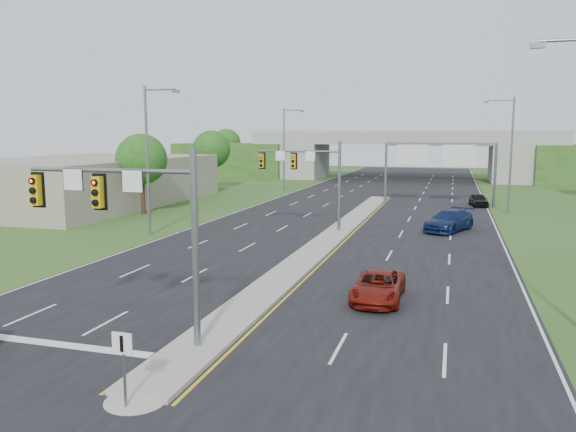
% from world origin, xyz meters
% --- Properties ---
extents(ground, '(240.00, 240.00, 0.00)m').
position_xyz_m(ground, '(0.00, 0.00, 0.00)').
color(ground, '#294E1B').
rests_on(ground, ground).
extents(road, '(24.00, 160.00, 0.02)m').
position_xyz_m(road, '(0.00, 35.00, 0.01)').
color(road, black).
rests_on(road, ground).
extents(median, '(2.00, 54.00, 0.16)m').
position_xyz_m(median, '(0.00, 23.00, 0.10)').
color(median, gray).
rests_on(median, road).
extents(median_nose, '(2.00, 2.00, 0.16)m').
position_xyz_m(median_nose, '(0.00, -4.00, 0.10)').
color(median_nose, gray).
rests_on(median_nose, road).
extents(lane_markings, '(23.72, 160.00, 0.01)m').
position_xyz_m(lane_markings, '(-0.60, 28.91, 0.02)').
color(lane_markings, gold).
rests_on(lane_markings, road).
extents(signal_mast_near, '(6.62, 0.60, 7.00)m').
position_xyz_m(signal_mast_near, '(-2.26, -0.07, 4.73)').
color(signal_mast_near, slate).
rests_on(signal_mast_near, ground).
extents(signal_mast_far, '(6.62, 0.60, 7.00)m').
position_xyz_m(signal_mast_far, '(-2.26, 24.93, 4.73)').
color(signal_mast_far, slate).
rests_on(signal_mast_far, ground).
extents(keep_right_sign, '(0.60, 0.13, 2.20)m').
position_xyz_m(keep_right_sign, '(0.00, -4.53, 1.52)').
color(keep_right_sign, slate).
rests_on(keep_right_sign, ground).
extents(sign_gantry, '(11.58, 0.44, 6.67)m').
position_xyz_m(sign_gantry, '(6.68, 44.92, 5.24)').
color(sign_gantry, slate).
rests_on(sign_gantry, ground).
extents(overpass, '(80.00, 14.00, 8.10)m').
position_xyz_m(overpass, '(0.00, 80.00, 3.55)').
color(overpass, gray).
rests_on(overpass, ground).
extents(lightpole_l_mid, '(2.85, 0.25, 11.00)m').
position_xyz_m(lightpole_l_mid, '(-13.30, 20.00, 6.10)').
color(lightpole_l_mid, slate).
rests_on(lightpole_l_mid, ground).
extents(lightpole_l_far, '(2.85, 0.25, 11.00)m').
position_xyz_m(lightpole_l_far, '(-13.30, 55.00, 6.10)').
color(lightpole_l_far, slate).
rests_on(lightpole_l_far, ground).
extents(lightpole_r_far, '(2.85, 0.25, 11.00)m').
position_xyz_m(lightpole_r_far, '(13.30, 40.00, 6.10)').
color(lightpole_r_far, slate).
rests_on(lightpole_r_far, ground).
extents(tree_l_near, '(4.80, 4.80, 7.60)m').
position_xyz_m(tree_l_near, '(-20.00, 30.00, 5.18)').
color(tree_l_near, '#382316').
rests_on(tree_l_near, ground).
extents(tree_l_mid, '(5.20, 5.20, 8.12)m').
position_xyz_m(tree_l_mid, '(-24.00, 55.00, 5.51)').
color(tree_l_mid, '#382316').
rests_on(tree_l_mid, ground).
extents(tree_back_a, '(6.00, 6.00, 8.85)m').
position_xyz_m(tree_back_a, '(-38.00, 94.00, 5.84)').
color(tree_back_a, '#382316').
rests_on(tree_back_a, ground).
extents(tree_back_b, '(5.60, 5.60, 8.32)m').
position_xyz_m(tree_back_b, '(-24.00, 94.00, 5.51)').
color(tree_back_b, '#382316').
rests_on(tree_back_b, ground).
extents(tree_back_c, '(5.60, 5.60, 8.32)m').
position_xyz_m(tree_back_c, '(24.00, 94.00, 5.51)').
color(tree_back_c, '#382316').
rests_on(tree_back_c, ground).
extents(commercial_building, '(18.00, 30.00, 5.00)m').
position_xyz_m(commercial_building, '(-30.00, 35.00, 2.50)').
color(commercial_building, gray).
rests_on(commercial_building, ground).
extents(car_far_a, '(2.13, 4.62, 1.28)m').
position_xyz_m(car_far_a, '(5.27, 7.69, 0.66)').
color(car_far_a, maroon).
rests_on(car_far_a, road).
extents(car_far_b, '(4.27, 6.08, 1.63)m').
position_xyz_m(car_far_b, '(8.18, 28.00, 0.84)').
color(car_far_b, '#0B1943').
rests_on(car_far_b, road).
extents(car_far_c, '(2.12, 4.09, 1.33)m').
position_xyz_m(car_far_c, '(11.00, 45.03, 0.68)').
color(car_far_c, black).
rests_on(car_far_c, road).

